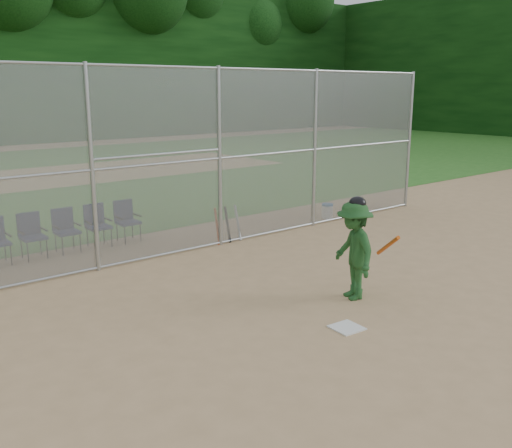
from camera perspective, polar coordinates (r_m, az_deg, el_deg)
ground at (r=9.08m, az=10.22°, el=-9.62°), size 100.00×100.00×0.00m
grass_strip at (r=24.47m, az=-23.79°, el=4.01°), size 100.00×100.00×0.00m
dirt_patch_far at (r=24.47m, az=-23.79°, el=4.02°), size 24.00×24.00×0.00m
backstop_fence at (r=12.27m, az=-7.48°, el=6.51°), size 16.09×0.09×4.00m
home_plate at (r=8.83m, az=9.06°, el=-10.20°), size 0.47×0.47×0.02m
batter_at_plate at (r=9.79m, az=9.75°, el=-2.55°), size 1.09×1.37×1.78m
water_cooler at (r=15.94m, az=7.14°, el=1.31°), size 0.32×0.32×0.41m
spare_bats at (r=13.34m, az=-2.86°, el=-0.04°), size 0.66×0.28×0.85m
chair_2 at (r=12.90m, az=-21.39°, el=-1.16°), size 0.54×0.52×0.96m
chair_3 at (r=13.13m, az=-18.37°, el=-0.67°), size 0.54×0.52×0.96m
chair_4 at (r=13.40m, az=-15.45°, el=-0.19°), size 0.54×0.52×0.96m
chair_5 at (r=13.70m, az=-12.66°, el=0.26°), size 0.54×0.52×0.96m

